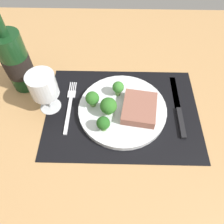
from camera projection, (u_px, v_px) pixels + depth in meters
ground_plane at (122, 114)px, 66.16cm from camera, size 140.00×110.00×3.00cm
placemat at (122, 111)px, 64.80cm from camera, size 44.85×32.81×0.30cm
plate at (122, 109)px, 64.02cm from camera, size 25.72×25.72×1.60cm
steak at (139, 108)px, 61.62cm from camera, size 10.82×12.24×2.67cm
broccoli_back_left at (108, 106)px, 59.54cm from camera, size 4.70×4.70×5.81cm
broccoli_front_edge at (118, 88)px, 63.92cm from camera, size 3.45×3.45×4.82cm
broccoli_center at (92, 99)px, 61.56cm from camera, size 3.92×3.92×5.08cm
broccoli_near_steak at (103, 123)px, 57.16cm from camera, size 3.65×3.65×4.69cm
fork at (70, 106)px, 65.47cm from camera, size 2.40×19.20×0.50cm
knife at (179, 110)px, 64.51cm from camera, size 1.80×23.00×0.80cm
wine_bottle at (16, 61)px, 63.06cm from camera, size 8.01×8.01×28.67cm
wine_glass at (43, 87)px, 58.64cm from camera, size 7.61×7.61×13.15cm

